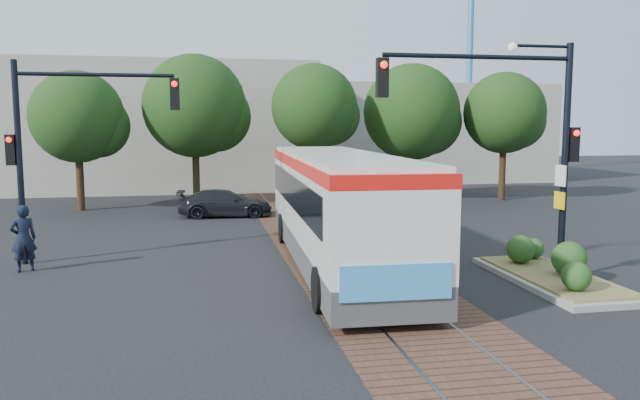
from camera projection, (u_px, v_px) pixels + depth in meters
The scene contains 11 objects.
ground at pixel (368, 281), 16.52m from camera, with size 120.00×120.00×0.00m, color black.
trackbed at pixel (335, 251), 20.42m from camera, with size 3.60×40.00×0.02m.
tree_row at pixel (307, 111), 32.17m from camera, with size 26.40×5.60×7.67m.
warehouses at pixel (253, 129), 43.99m from camera, with size 40.00×13.00×8.00m.
crane at pixel (470, 43), 51.75m from camera, with size 8.00×0.50×18.00m.
city_bus at pixel (338, 204), 18.15m from camera, with size 3.06×12.45×3.31m.
traffic_island at pixel (552, 269), 16.51m from camera, with size 2.20×5.20×1.13m.
signal_pole_main at pixel (523, 124), 15.96m from camera, with size 5.49×0.46×6.00m.
signal_pole_left at pixel (59, 134), 18.38m from camera, with size 4.99×0.34×6.00m.
officer at pixel (23, 238), 17.55m from camera, with size 0.69×0.45×1.90m, color black.
parked_car at pixel (225, 203), 28.16m from camera, with size 1.71×4.22×1.22m, color black.
Camera 1 is at (-4.30, -15.61, 4.13)m, focal length 35.00 mm.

